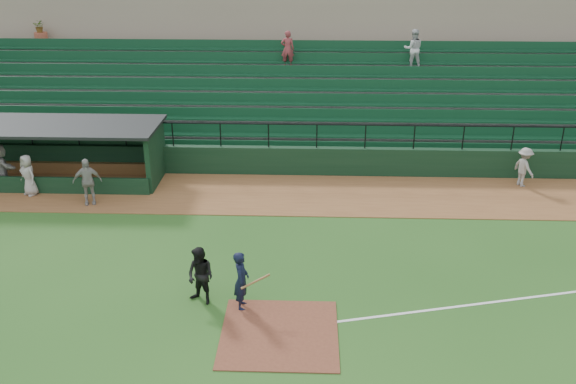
{
  "coord_description": "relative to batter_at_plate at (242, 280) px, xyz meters",
  "views": [
    {
      "loc": [
        0.7,
        -14.06,
        9.58
      ],
      "look_at": [
        0.0,
        5.0,
        1.4
      ],
      "focal_mm": 38.37,
      "sensor_mm": 36.0,
      "label": 1
    }
  ],
  "objects": [
    {
      "name": "batter_at_plate",
      "position": [
        0.0,
        0.0,
        0.0
      ],
      "size": [
        1.01,
        0.69,
        1.7
      ],
      "color": "black",
      "rests_on": "ground"
    },
    {
      "name": "foul_line",
      "position": [
        9.08,
        1.02,
        -0.85
      ],
      "size": [
        17.49,
        4.44,
        0.01
      ],
      "primitive_type": "cube",
      "rotation": [
        0.0,
        0.0,
        0.24
      ],
      "color": "white",
      "rests_on": "ground"
    },
    {
      "name": "warning_track",
      "position": [
        1.08,
        7.82,
        -0.84
      ],
      "size": [
        40.0,
        4.0,
        0.03
      ],
      "primitive_type": "cube",
      "color": "brown",
      "rests_on": "ground"
    },
    {
      "name": "ground",
      "position": [
        1.08,
        -0.18,
        -0.85
      ],
      "size": [
        90.0,
        90.0,
        0.0
      ],
      "primitive_type": "plane",
      "color": "#26531B",
      "rests_on": "ground"
    },
    {
      "name": "home_plate_dirt",
      "position": [
        1.08,
        -1.18,
        -0.84
      ],
      "size": [
        3.0,
        3.0,
        0.03
      ],
      "primitive_type": "cube",
      "color": "brown",
      "rests_on": "ground"
    },
    {
      "name": "umpire",
      "position": [
        -1.15,
        0.21,
        -0.01
      ],
      "size": [
        1.02,
        0.95,
        1.68
      ],
      "primitive_type": "imported",
      "rotation": [
        0.0,
        0.0,
        -0.5
      ],
      "color": "black",
      "rests_on": "ground"
    },
    {
      "name": "dugout_player_a",
      "position": [
        -6.47,
        6.64,
        0.07
      ],
      "size": [
        1.13,
        0.73,
        1.79
      ],
      "primitive_type": "imported",
      "rotation": [
        0.0,
        0.0,
        0.3
      ],
      "color": "#9C9792",
      "rests_on": "warning_track"
    },
    {
      "name": "dugout",
      "position": [
        -8.67,
        9.38,
        0.48
      ],
      "size": [
        8.9,
        3.2,
        2.42
      ],
      "color": "black",
      "rests_on": "ground"
    },
    {
      "name": "dugout_player_b",
      "position": [
        -9.05,
        7.4,
        -0.01
      ],
      "size": [
        0.95,
        0.88,
        1.63
      ],
      "primitive_type": "imported",
      "rotation": [
        0.0,
        0.0,
        -0.61
      ],
      "color": "#A6A19C",
      "rests_on": "warning_track"
    },
    {
      "name": "dugout_player_c",
      "position": [
        -10.4,
        8.09,
        0.09
      ],
      "size": [
        1.59,
        1.55,
        1.82
      ],
      "primitive_type": "imported",
      "rotation": [
        0.0,
        0.0,
        2.38
      ],
      "color": "gray",
      "rests_on": "warning_track"
    },
    {
      "name": "stadium_structure",
      "position": [
        1.08,
        16.28,
        1.45
      ],
      "size": [
        38.0,
        13.08,
        6.4
      ],
      "color": "black",
      "rests_on": "ground"
    },
    {
      "name": "runner",
      "position": [
        10.36,
        9.01,
        -0.02
      ],
      "size": [
        0.95,
        1.18,
        1.6
      ],
      "primitive_type": "imported",
      "rotation": [
        0.0,
        0.0,
        1.97
      ],
      "color": "gray",
      "rests_on": "warning_track"
    }
  ]
}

